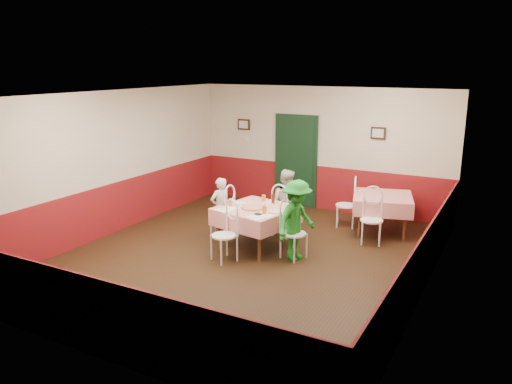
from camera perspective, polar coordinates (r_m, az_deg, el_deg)
The scene contains 39 objects.
floor at distance 8.82m, azimuth -1.15°, elevation -7.43°, with size 7.00×7.00×0.00m, color black.
ceiling at distance 8.20m, azimuth -1.25°, elevation 11.05°, with size 7.00×7.00×0.00m, color white.
back_wall at distance 11.51m, azimuth 7.44°, elevation 4.91°, with size 6.00×0.10×2.80m, color beige.
front_wall at distance 5.74m, azimuth -18.76°, elevation -5.54°, with size 6.00×0.10×2.80m, color beige.
left_wall at distance 10.18m, azimuth -16.08°, elevation 3.22°, with size 0.10×7.00×2.80m, color beige.
right_wall at distance 7.43m, azimuth 19.37°, elevation -1.08°, with size 0.10×7.00×2.80m, color beige.
wainscot_back at distance 11.68m, azimuth 7.27°, elevation 0.54°, with size 6.00×0.03×1.00m, color maroon.
wainscot_front at distance 6.10m, azimuth -17.96°, elevation -13.48°, with size 6.00×0.03×1.00m, color maroon.
wainscot_left at distance 10.38m, azimuth -15.67°, elevation -1.67°, with size 0.03×7.00×1.00m, color maroon.
wainscot_right at distance 7.71m, azimuth 18.70°, elevation -7.52°, with size 0.03×7.00×1.00m, color maroon.
door at distance 11.75m, azimuth 4.57°, elevation 3.45°, with size 0.96×0.06×2.10m, color black.
picture_left at distance 12.25m, azimuth -1.41°, elevation 7.73°, with size 0.32×0.03×0.26m, color black.
picture_right at distance 11.01m, azimuth 13.79°, elevation 6.55°, with size 0.32×0.03×0.26m, color black.
thermostat at distance 12.25m, azimuth -0.99°, elevation 6.07°, with size 0.10×0.03×0.10m, color white.
main_table at distance 9.15m, azimuth -0.00°, elevation -4.10°, with size 1.22×1.22×0.77m, color red.
second_table at distance 10.29m, azimuth 14.18°, elevation -2.44°, with size 1.12×1.12×0.77m, color red.
chair_left at distance 9.67m, azimuth -3.86°, elevation -2.63°, with size 0.42×0.42×0.90m, color white, non-canonical shape.
chair_right at distance 8.63m, azimuth 4.34°, elevation -4.77°, with size 0.42×0.42×0.90m, color white, non-canonical shape.
chair_far at distance 9.76m, azimuth 3.21°, elevation -2.46°, with size 0.42×0.42×0.90m, color white, non-canonical shape.
chair_near at distance 8.53m, azimuth -3.69°, elevation -5.00°, with size 0.42×0.42×0.90m, color white, non-canonical shape.
chair_second_a at distance 10.46m, azimuth 10.23°, elevation -1.51°, with size 0.42×0.42×0.90m, color white, non-canonical shape.
chair_second_b at distance 9.57m, azimuth 13.07°, elevation -3.17°, with size 0.42×0.42×0.90m, color white, non-canonical shape.
pizza at distance 8.97m, azimuth -0.36°, elevation -1.80°, with size 0.40×0.40×0.03m, color #B74723.
plate_left at distance 9.29m, azimuth -1.88°, elevation -1.28°, with size 0.25×0.25×0.01m, color white.
plate_right at distance 8.78m, azimuth 2.23°, elevation -2.22°, with size 0.25×0.25×0.01m, color white.
plate_far at distance 9.36m, azimuth 1.53°, elevation -1.16°, with size 0.25×0.25×0.01m, color white.
glass_a at distance 9.11m, azimuth -2.94°, elevation -1.22°, with size 0.07×0.07×0.14m, color #BF7219.
glass_b at distance 8.65m, azimuth 0.97°, elevation -2.04°, with size 0.08×0.08×0.14m, color #BF7219.
glass_c at distance 9.39m, azimuth 0.87°, elevation -0.74°, with size 0.07×0.07×0.13m, color #BF7219.
beer_bottle at distance 9.26m, azimuth 1.97°, elevation -0.66°, with size 0.06×0.06×0.22m, color #381C0A.
shaker_a at distance 8.98m, azimuth -3.96°, elevation -1.62°, with size 0.04×0.04×0.09m, color silver.
shaker_b at distance 8.92m, azimuth -3.81°, elevation -1.72°, with size 0.04×0.04×0.09m, color silver.
shaker_c at distance 9.06m, azimuth -3.72°, elevation -1.46°, with size 0.04×0.04×0.09m, color #B23319.
menu_left at distance 8.96m, azimuth -3.38°, elevation -1.93°, with size 0.30×0.40×0.00m, color white.
menu_right at distance 8.52m, azimuth 0.47°, elevation -2.78°, with size 0.30×0.40×0.00m, color white.
wallet at distance 8.60m, azimuth 0.24°, elevation -2.55°, with size 0.11×0.09×0.02m, color black.
diner_left at distance 9.66m, azimuth -4.09°, elevation -1.78°, with size 0.43×0.28×1.18m, color gray.
diner_far at distance 9.74m, azimuth 3.41°, elevation -1.21°, with size 0.64×0.50×1.32m, color gray.
diner_right at distance 8.53m, azimuth 4.64°, elevation -3.24°, with size 0.91×0.52×1.40m, color gray.
Camera 1 is at (4.04, -7.12, 3.29)m, focal length 35.00 mm.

